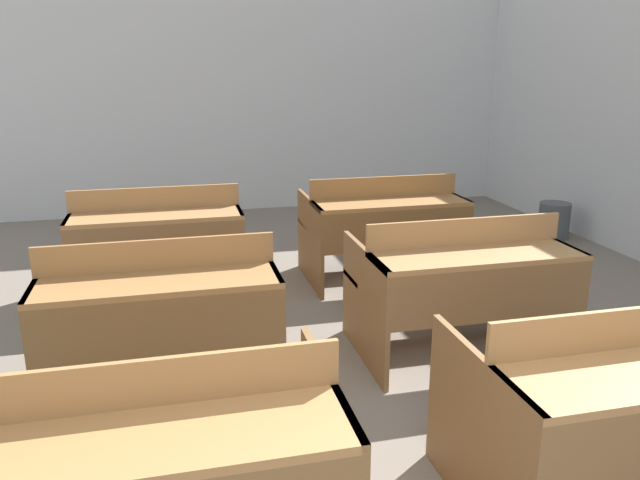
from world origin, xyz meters
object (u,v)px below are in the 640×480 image
(bench_front_right, at_px, (622,399))
(bench_second_right, at_px, (461,281))
(bench_third_right, at_px, (383,224))
(wastepaper_bin, at_px, (554,220))
(bench_front_left, at_px, (158,466))
(bench_second_left, at_px, (161,310))
(bench_third_left, at_px, (158,239))

(bench_front_right, distance_m, bench_second_right, 1.36)
(bench_third_right, bearing_deg, wastepaper_bin, 19.77)
(bench_front_right, bearing_deg, bench_front_left, -179.98)
(bench_front_right, distance_m, bench_second_left, 2.16)
(wastepaper_bin, bearing_deg, bench_third_left, -168.82)
(bench_front_right, relative_size, bench_third_right, 1.00)
(bench_second_right, relative_size, bench_third_left, 1.00)
(wastepaper_bin, bearing_deg, bench_second_left, -150.43)
(bench_third_left, xyz_separation_m, bench_third_right, (1.72, 0.01, 0.00))
(bench_second_left, xyz_separation_m, bench_third_right, (1.69, 1.38, 0.00))
(bench_third_left, bearing_deg, bench_front_left, -89.67)
(bench_third_left, distance_m, wastepaper_bin, 3.84)
(bench_second_left, bearing_deg, wastepaper_bin, 29.57)
(bench_second_right, relative_size, bench_third_right, 1.00)
(bench_third_left, distance_m, bench_third_right, 1.72)
(bench_third_left, relative_size, wastepaper_bin, 3.40)
(bench_third_left, bearing_deg, bench_front_right, -57.37)
(bench_front_right, relative_size, wastepaper_bin, 3.40)
(bench_third_left, bearing_deg, bench_second_left, -88.99)
(bench_second_right, bearing_deg, bench_second_left, -179.03)
(wastepaper_bin, bearing_deg, bench_third_right, -160.23)
(bench_second_left, distance_m, wastepaper_bin, 4.30)
(bench_front_right, height_order, bench_second_right, same)
(bench_third_right, distance_m, wastepaper_bin, 2.19)
(bench_third_right, bearing_deg, bench_second_right, -89.49)
(bench_front_left, distance_m, bench_second_left, 1.33)
(bench_second_right, xyz_separation_m, bench_third_right, (-0.01, 1.36, 0.00))
(wastepaper_bin, bearing_deg, bench_front_left, -137.34)
(bench_third_right, bearing_deg, bench_third_left, -179.68)
(bench_front_left, relative_size, bench_second_right, 1.00)
(bench_front_left, height_order, bench_second_right, same)
(bench_front_left, height_order, bench_front_right, same)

